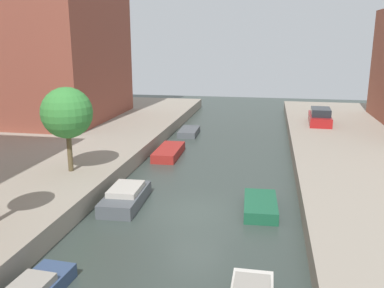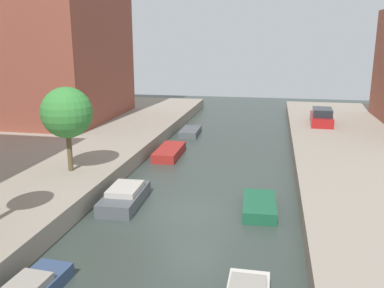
{
  "view_description": "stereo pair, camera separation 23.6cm",
  "coord_description": "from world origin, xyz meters",
  "views": [
    {
      "loc": [
        3.32,
        -18.19,
        8.1
      ],
      "look_at": [
        -1.22,
        5.74,
        1.95
      ],
      "focal_mm": 38.68,
      "sensor_mm": 36.0,
      "label": 1
    },
    {
      "loc": [
        3.55,
        -18.14,
        8.1
      ],
      "look_at": [
        -1.22,
        5.74,
        1.95
      ],
      "focal_mm": 38.68,
      "sensor_mm": 36.0,
      "label": 2
    }
  ],
  "objects": [
    {
      "name": "moored_boat_left_3",
      "position": [
        -3.62,
        0.4,
        0.4
      ],
      "size": [
        1.84,
        3.96,
        0.93
      ],
      "color": "#4C5156",
      "rests_on": "ground_plane"
    },
    {
      "name": "moored_boat_left_4",
      "position": [
        -3.62,
        9.48,
        0.31
      ],
      "size": [
        1.65,
        4.22,
        0.62
      ],
      "color": "maroon",
      "rests_on": "ground_plane"
    },
    {
      "name": "ground_plane",
      "position": [
        0.0,
        0.0,
        0.0
      ],
      "size": [
        84.0,
        84.0,
        0.0
      ],
      "primitive_type": "plane",
      "color": "#333D38"
    },
    {
      "name": "moored_boat_left_5",
      "position": [
        -3.54,
        16.57,
        0.26
      ],
      "size": [
        1.63,
        3.45,
        0.52
      ],
      "color": "#4C5156",
      "rests_on": "ground_plane"
    },
    {
      "name": "parked_car",
      "position": [
        7.66,
        18.58,
        1.58
      ],
      "size": [
        1.99,
        4.63,
        1.4
      ],
      "color": "maroon",
      "rests_on": "quay_right"
    },
    {
      "name": "street_tree_2",
      "position": [
        -7.41,
        2.16,
        4.27
      ],
      "size": [
        2.78,
        2.78,
        4.67
      ],
      "color": "brown",
      "rests_on": "quay_left"
    },
    {
      "name": "moored_boat_right_2",
      "position": [
        3.1,
        0.79,
        0.28
      ],
      "size": [
        1.72,
        3.32,
        0.56
      ],
      "color": "#195638",
      "rests_on": "ground_plane"
    }
  ]
}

